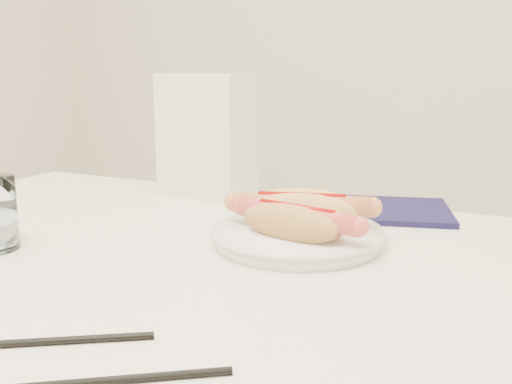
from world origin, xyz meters
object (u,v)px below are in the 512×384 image
at_px(plate, 297,238).
at_px(napkin_box, 206,135).
at_px(table, 184,309).
at_px(hotdog_left, 301,210).
at_px(hotdog_right, 296,221).

height_order(plate, napkin_box, napkin_box).
height_order(table, napkin_box, napkin_box).
distance_m(plate, napkin_box, 0.35).
distance_m(plate, hotdog_left, 0.04).
distance_m(table, plate, 0.17).
bearing_deg(table, napkin_box, 115.92).
relative_size(table, napkin_box, 5.48).
xyz_separation_m(table, hotdog_left, (0.09, 0.15, 0.10)).
height_order(table, hotdog_right, hotdog_right).
distance_m(table, napkin_box, 0.42).
bearing_deg(hotdog_left, plate, -100.91).
bearing_deg(hotdog_left, napkin_box, 127.21).
relative_size(table, plate, 5.48).
bearing_deg(hotdog_left, hotdog_right, -92.36).
xyz_separation_m(hotdog_left, hotdog_right, (0.01, -0.05, -0.00)).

